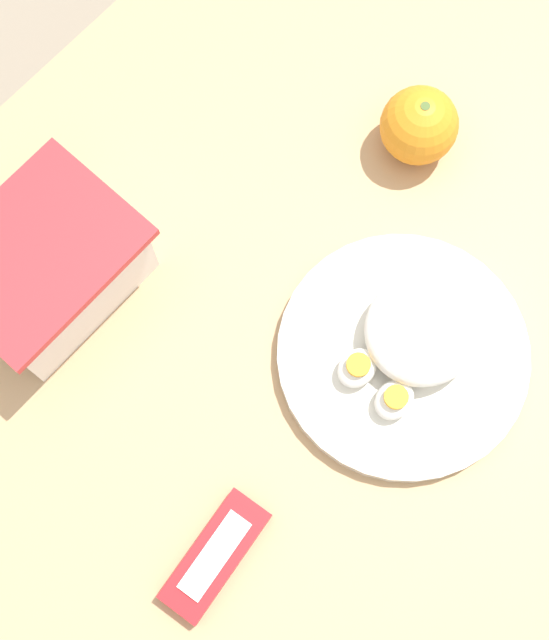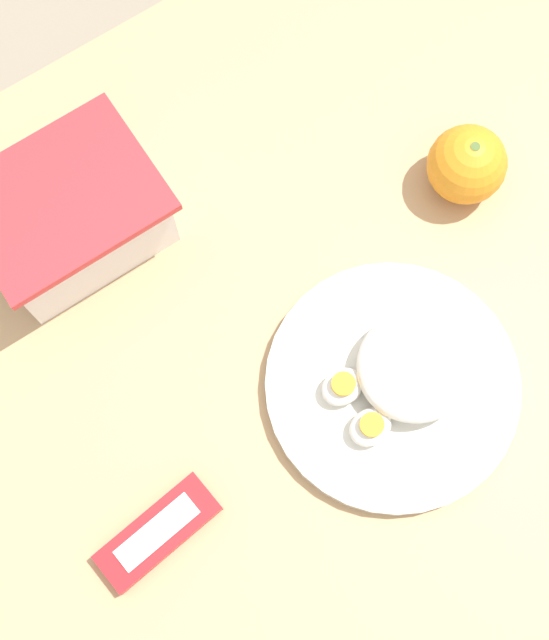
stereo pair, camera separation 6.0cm
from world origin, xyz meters
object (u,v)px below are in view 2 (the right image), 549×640
at_px(orange_fruit, 467,165).
at_px(candy_bar, 158,532).
at_px(food_container, 73,219).
at_px(rice_plate, 399,379).

height_order(orange_fruit, candy_bar, orange_fruit).
relative_size(food_container, candy_bar, 1.45).
xyz_separation_m(orange_fruit, candy_bar, (-0.46, -0.13, -0.03)).
bearing_deg(food_container, rice_plate, -59.91).
bearing_deg(candy_bar, orange_fruit, 16.33).
relative_size(food_container, rice_plate, 0.73).
bearing_deg(rice_plate, candy_bar, 178.45).
xyz_separation_m(food_container, orange_fruit, (0.36, -0.17, -0.00)).
height_order(food_container, candy_bar, food_container).
bearing_deg(orange_fruit, rice_plate, -142.49).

